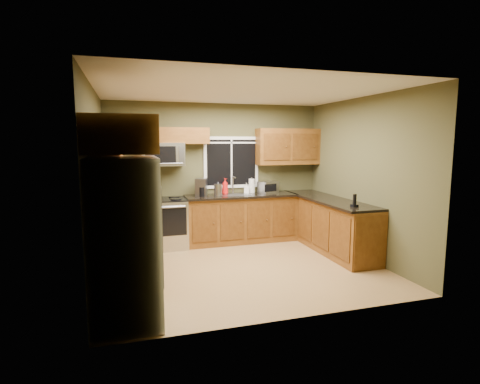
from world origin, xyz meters
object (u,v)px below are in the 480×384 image
microwave (163,154)px  coffee_maker (201,188)px  soap_bottle_a (225,186)px  kettle (218,189)px  soap_bottle_b (246,188)px  refrigerator (125,241)px  toaster_oven (268,187)px  range (166,223)px  cordless_phone (355,203)px  paper_towel_roll (252,186)px

microwave → coffee_maker: bearing=-7.8°
soap_bottle_a → coffee_maker: bearing=-170.2°
kettle → soap_bottle_b: 0.63m
refrigerator → toaster_oven: (2.76, 2.92, 0.15)m
range → kettle: kettle is taller
range → soap_bottle_a: bearing=6.1°
soap_bottle_a → cordless_phone: bearing=-50.8°
microwave → toaster_oven: microwave is taller
toaster_oven → coffee_maker: 1.39m
coffee_maker → microwave: bearing=172.2°
refrigerator → cordless_phone: (3.46, 0.94, 0.10)m
kettle → coffee_maker: bearing=173.5°
microwave → paper_towel_roll: 1.86m
microwave → toaster_oven: (2.08, 0.01, -0.68)m
paper_towel_roll → refrigerator: bearing=-129.2°
range → microwave: (-0.00, 0.14, 1.26)m
range → paper_towel_roll: (1.74, 0.21, 0.61)m
toaster_oven → coffee_maker: coffee_maker is taller
coffee_maker → soap_bottle_b: (0.93, 0.11, -0.05)m
refrigerator → cordless_phone: bearing=15.1°
refrigerator → microwave: size_ratio=2.37×
range → soap_bottle_a: soap_bottle_a is taller
cordless_phone → range: bearing=146.5°
coffee_maker → soap_bottle_b: coffee_maker is taller
soap_bottle_a → soap_bottle_b: size_ratio=1.52×
microwave → range: bearing=-90.0°
toaster_oven → soap_bottle_b: toaster_oven is taller
toaster_oven → kettle: kettle is taller
coffee_maker → kettle: (0.31, -0.04, -0.03)m
toaster_oven → paper_towel_roll: size_ratio=1.38×
paper_towel_roll → cordless_phone: (1.03, -2.04, -0.08)m
range → soap_bottle_a: 1.33m
kettle → soap_bottle_b: bearing=13.1°
refrigerator → range: bearing=76.0°
toaster_oven → range: bearing=-175.9°
refrigerator → soap_bottle_a: bearing=57.3°
cordless_phone → paper_towel_roll: bearing=116.6°
coffee_maker → paper_towel_roll: size_ratio=1.08×
range → coffee_maker: (0.69, 0.04, 0.63)m
microwave → soap_bottle_b: microwave is taller
kettle → toaster_oven: bearing=7.5°
refrigerator → soap_bottle_b: 3.72m
toaster_oven → paper_towel_roll: paper_towel_roll is taller
kettle → paper_towel_roll: 0.77m
paper_towel_roll → microwave: bearing=-177.6°
range → soap_bottle_b: 1.72m
refrigerator → coffee_maker: 3.14m
range → toaster_oven: bearing=4.1°
soap_bottle_b → paper_towel_roll: bearing=25.3°
microwave → cordless_phone: size_ratio=3.69×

